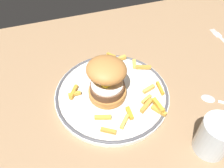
{
  "coord_description": "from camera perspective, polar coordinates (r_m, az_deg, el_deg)",
  "views": [
    {
      "loc": [
        -16.35,
        -33.67,
        47.59
      ],
      "look_at": [
        -4.13,
        3.07,
        4.6
      ],
      "focal_mm": 37.26,
      "sensor_mm": 36.0,
      "label": 1
    }
  ],
  "objects": [
    {
      "name": "burger",
      "position": [
        0.56,
        -1.27,
        1.32
      ],
      "size": [
        12.79,
        12.6,
        10.65
      ],
      "color": "#BE7C3B",
      "rests_on": "dinner_plate"
    },
    {
      "name": "ground_plane",
      "position": [
        0.62,
        4.53,
        -5.18
      ],
      "size": [
        126.3,
        88.09,
        4.0
      ],
      "primitive_type": "cube",
      "color": "#987553"
    },
    {
      "name": "water_glass",
      "position": [
        0.54,
        23.77,
        -12.06
      ],
      "size": [
        7.23,
        7.23,
        9.14
      ],
      "color": "silver",
      "rests_on": "ground_plane"
    },
    {
      "name": "fork",
      "position": [
        0.87,
        25.7,
        9.64
      ],
      "size": [
        2.22,
        14.41,
        0.36
      ],
      "color": "silver",
      "rests_on": "ground_plane"
    },
    {
      "name": "dinner_plate",
      "position": [
        0.61,
        0.0,
        -2.38
      ],
      "size": [
        29.68,
        29.68,
        1.6
      ],
      "color": "white",
      "rests_on": "ground_plane"
    },
    {
      "name": "spoon",
      "position": [
        0.66,
        23.84,
        -3.48
      ],
      "size": [
        11.34,
        9.78,
        0.9
      ],
      "color": "silver",
      "rests_on": "ground_plane"
    },
    {
      "name": "fries_pile",
      "position": [
        0.59,
        3.84,
        -1.88
      ],
      "size": [
        24.45,
        26.84,
        2.57
      ],
      "color": "gold",
      "rests_on": "dinner_plate"
    }
  ]
}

